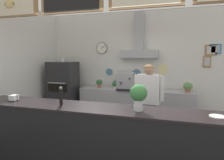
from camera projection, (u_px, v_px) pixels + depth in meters
name	position (u px, v px, depth m)	size (l,w,h in m)	color
back_wall_assembly	(136.00, 63.00, 5.55)	(5.16, 2.80, 3.00)	#9E9E99
service_counter	(100.00, 141.00, 3.02)	(4.22, 0.64, 1.03)	black
back_prep_counter	(135.00, 106.00, 5.45)	(3.02, 0.54, 0.89)	#A3A5AD
pizza_oven	(63.00, 90.00, 5.70)	(0.73, 0.65, 1.71)	#232326
shop_worker	(148.00, 102.00, 4.00)	(0.59, 0.26, 1.61)	#232328
espresso_machine	(126.00, 81.00, 5.42)	(0.45, 0.49, 0.45)	#A3A5AD
potted_sage	(149.00, 86.00, 5.28)	(0.17, 0.17, 0.21)	#4C4C51
potted_oregano	(116.00, 84.00, 5.54)	(0.20, 0.20, 0.22)	beige
potted_basil	(99.00, 83.00, 5.69)	(0.17, 0.17, 0.24)	#9E563D
potted_rosemary	(188.00, 87.00, 5.00)	(0.23, 0.23, 0.25)	#9E563D
pepper_grinder	(61.00, 96.00, 3.10)	(0.05, 0.05, 0.29)	black
condiment_plate	(218.00, 116.00, 2.49)	(0.20, 0.20, 0.01)	white
napkin_holder	(14.00, 98.00, 3.40)	(0.15, 0.14, 0.11)	#262628
basil_vase	(138.00, 96.00, 2.76)	(0.24, 0.24, 0.36)	silver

